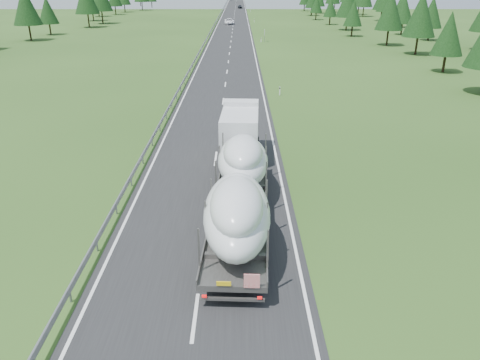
{
  "coord_description": "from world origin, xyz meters",
  "views": [
    {
      "loc": [
        1.78,
        -24.03,
        12.49
      ],
      "look_at": [
        1.82,
        -0.02,
        2.14
      ],
      "focal_mm": 35.0,
      "sensor_mm": 36.0,
      "label": 1
    }
  ],
  "objects_px": {
    "highway_sign": "(265,33)",
    "distant_car_dark": "(240,7)",
    "boat_truck": "(240,171)",
    "distant_van": "(229,21)"
  },
  "relations": [
    {
      "from": "highway_sign",
      "to": "distant_van",
      "type": "bearing_deg",
      "value": 100.99
    },
    {
      "from": "distant_van",
      "to": "highway_sign",
      "type": "bearing_deg",
      "value": -81.11
    },
    {
      "from": "highway_sign",
      "to": "distant_van",
      "type": "xyz_separation_m",
      "value": [
        -8.37,
        43.11,
        -0.98
      ]
    },
    {
      "from": "distant_car_dark",
      "to": "distant_van",
      "type": "bearing_deg",
      "value": -98.06
    },
    {
      "from": "highway_sign",
      "to": "distant_car_dark",
      "type": "height_order",
      "value": "highway_sign"
    },
    {
      "from": "boat_truck",
      "to": "distant_car_dark",
      "type": "height_order",
      "value": "boat_truck"
    },
    {
      "from": "highway_sign",
      "to": "distant_car_dark",
      "type": "relative_size",
      "value": 0.6
    },
    {
      "from": "highway_sign",
      "to": "boat_truck",
      "type": "bearing_deg",
      "value": -93.89
    },
    {
      "from": "boat_truck",
      "to": "highway_sign",
      "type": "bearing_deg",
      "value": 86.11
    },
    {
      "from": "boat_truck",
      "to": "distant_van",
      "type": "bearing_deg",
      "value": 91.4
    }
  ]
}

